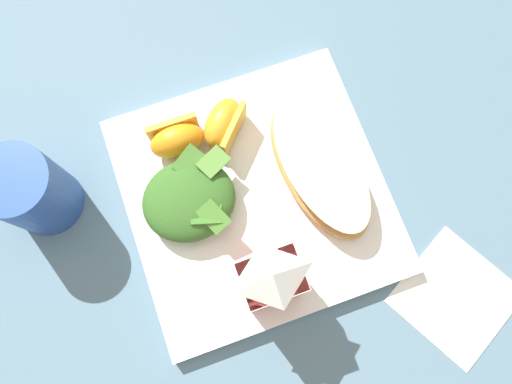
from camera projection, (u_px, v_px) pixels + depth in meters
The scene contains 9 objects.
ground at pixel (256, 197), 0.57m from camera, with size 3.00×3.00×0.00m, color slate.
white_plate at pixel (256, 196), 0.57m from camera, with size 0.28×0.28×0.02m, color white.
cheesy_pizza_bread at pixel (321, 171), 0.54m from camera, with size 0.10×0.18×0.04m.
green_salad_pile at pixel (189, 200), 0.54m from camera, with size 0.11×0.10×0.04m.
milk_carton at pixel (271, 279), 0.48m from camera, with size 0.06×0.04×0.11m.
orange_wedge_front at pixel (224, 124), 0.56m from camera, with size 0.07×0.07×0.04m.
orange_wedge_middle at pixel (176, 139), 0.55m from camera, with size 0.06×0.04×0.04m.
paper_napkin at pixel (456, 297), 0.55m from camera, with size 0.11×0.11×0.00m, color white.
drinking_blue_cup at pixel (31, 192), 0.52m from camera, with size 0.08×0.08×0.10m, color #284CA3.
Camera 1 is at (0.04, 0.12, 0.56)m, focal length 35.50 mm.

